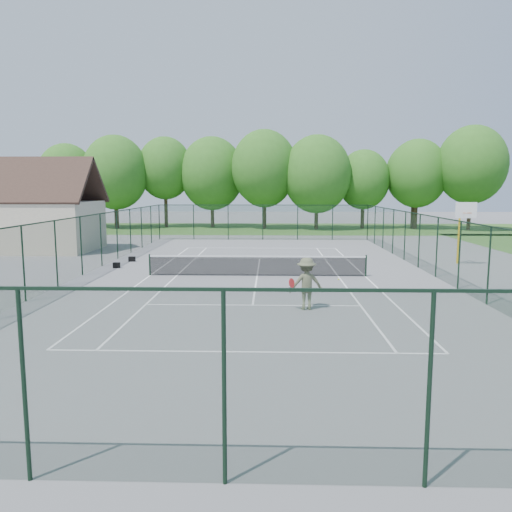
# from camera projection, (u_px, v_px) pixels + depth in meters

# --- Properties ---
(ground) EXTENTS (140.00, 140.00, 0.00)m
(ground) POSITION_uv_depth(u_px,v_px,m) (257.00, 276.00, 25.39)
(ground) COLOR slate
(ground) RESTS_ON ground
(grass_far) EXTENTS (80.00, 16.00, 0.01)m
(grass_far) POSITION_uv_depth(u_px,v_px,m) (264.00, 228.00, 55.10)
(grass_far) COLOR #3E6D28
(grass_far) RESTS_ON ground
(court_lines) EXTENTS (11.05, 23.85, 0.01)m
(court_lines) POSITION_uv_depth(u_px,v_px,m) (257.00, 276.00, 25.39)
(court_lines) COLOR white
(court_lines) RESTS_ON ground
(tennis_net) EXTENTS (11.08, 0.08, 1.10)m
(tennis_net) POSITION_uv_depth(u_px,v_px,m) (257.00, 265.00, 25.31)
(tennis_net) COLOR black
(tennis_net) RESTS_ON ground
(fence_enclosure) EXTENTS (18.05, 36.05, 3.02)m
(fence_enclosure) POSITION_uv_depth(u_px,v_px,m) (257.00, 246.00, 25.18)
(fence_enclosure) COLOR #1A3A22
(fence_enclosure) RESTS_ON ground
(utility_building) EXTENTS (8.60, 6.27, 6.63)m
(utility_building) POSITION_uv_depth(u_px,v_px,m) (36.00, 207.00, 35.33)
(utility_building) COLOR beige
(utility_building) RESTS_ON ground
(tree_line_far) EXTENTS (39.40, 6.40, 9.70)m
(tree_line_far) POSITION_uv_depth(u_px,v_px,m) (265.00, 174.00, 54.29)
(tree_line_far) COLOR #432E21
(tree_line_far) RESTS_ON ground
(basketball_goal) EXTENTS (1.20, 1.43, 3.65)m
(basketball_goal) POSITION_uv_depth(u_px,v_px,m) (463.00, 221.00, 28.72)
(basketball_goal) COLOR gold
(basketball_goal) RESTS_ON ground
(sports_bag_a) EXTENTS (0.41, 0.28, 0.31)m
(sports_bag_a) POSITION_uv_depth(u_px,v_px,m) (116.00, 265.00, 27.90)
(sports_bag_a) COLOR black
(sports_bag_a) RESTS_ON ground
(sports_bag_b) EXTENTS (0.39, 0.25, 0.30)m
(sports_bag_b) POSITION_uv_depth(u_px,v_px,m) (132.00, 259.00, 30.38)
(sports_bag_b) COLOR black
(sports_bag_b) RESTS_ON ground
(tennis_player) EXTENTS (2.12, 0.94, 1.93)m
(tennis_player) POSITION_uv_depth(u_px,v_px,m) (306.00, 284.00, 18.28)
(tennis_player) COLOR #54583D
(tennis_player) RESTS_ON ground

